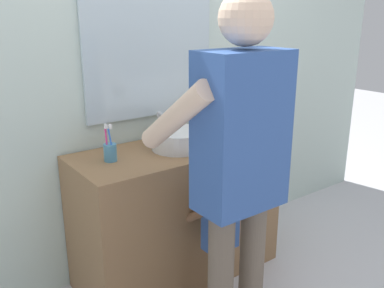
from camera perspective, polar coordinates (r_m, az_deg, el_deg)
back_wall at (r=2.66m, az=-6.14°, el=11.72°), size 4.40×0.10×2.70m
vanity_cabinet at (r=2.65m, az=-1.94°, el=-9.19°), size 1.25×0.54×0.84m
sink_basin at (r=2.46m, az=-1.79°, el=0.64°), size 0.32×0.32×0.11m
faucet at (r=2.61m, az=-4.27°, el=2.16°), size 0.18×0.14×0.18m
toothbrush_cup at (r=2.30m, az=-11.00°, el=-0.98°), size 0.07×0.07×0.21m
soap_bottle at (r=2.70m, az=4.64°, el=2.35°), size 0.06×0.06×0.17m
child_toddler at (r=2.34m, az=3.73°, el=-11.31°), size 0.25×0.25×0.81m
adult_parent at (r=1.84m, az=6.26°, el=-1.43°), size 0.53×0.55×1.70m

